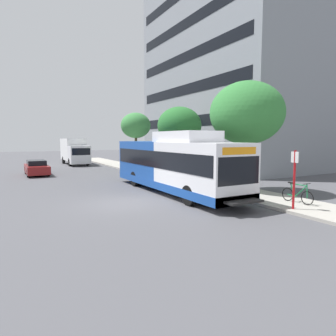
{
  "coord_description": "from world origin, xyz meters",
  "views": [
    {
      "loc": [
        -5.17,
        -13.92,
        3.25
      ],
      "look_at": [
        2.87,
        0.55,
        1.6
      ],
      "focal_mm": 31.68,
      "sensor_mm": 36.0,
      "label": 1
    }
  ],
  "objects": [
    {
      "name": "ground_plane",
      "position": [
        0.0,
        8.0,
        0.0
      ],
      "size": [
        120.0,
        120.0,
        0.0
      ],
      "primitive_type": "plane",
      "color": "#4C4C51"
    },
    {
      "name": "sidewalk_curb",
      "position": [
        7.0,
        6.0,
        0.07
      ],
      "size": [
        3.0,
        56.0,
        0.14
      ],
      "primitive_type": "cube",
      "color": "#A8A399",
      "rests_on": "ground"
    },
    {
      "name": "transit_bus",
      "position": [
        3.75,
        1.47,
        1.7
      ],
      "size": [
        2.58,
        12.25,
        3.65
      ],
      "color": "white",
      "rests_on": "ground"
    },
    {
      "name": "bus_stop_sign_pole",
      "position": [
        5.94,
        -5.35,
        1.65
      ],
      "size": [
        0.1,
        0.36,
        2.6
      ],
      "color": "red",
      "rests_on": "sidewalk_curb"
    },
    {
      "name": "bicycle_parked",
      "position": [
        7.17,
        -4.61,
        0.56
      ],
      "size": [
        0.52,
        1.76,
        1.02
      ],
      "color": "black",
      "rests_on": "sidewalk_curb"
    },
    {
      "name": "street_tree_near_stop",
      "position": [
        7.75,
        -0.45,
        4.77
      ],
      "size": [
        4.44,
        4.44,
        6.53
      ],
      "color": "#4C3823",
      "rests_on": "sidewalk_curb"
    },
    {
      "name": "street_tree_mid_block",
      "position": [
        8.17,
        8.06,
        4.35
      ],
      "size": [
        3.78,
        3.78,
        5.83
      ],
      "color": "#4C3823",
      "rests_on": "sidewalk_curb"
    },
    {
      "name": "street_tree_far_block",
      "position": [
        7.96,
        17.17,
        4.69
      ],
      "size": [
        3.34,
        3.34,
        6.0
      ],
      "color": "#4C3823",
      "rests_on": "sidewalk_curb"
    },
    {
      "name": "parked_car_far_lane",
      "position": [
        -2.65,
        14.73,
        0.66
      ],
      "size": [
        1.8,
        4.5,
        1.33
      ],
      "color": "maroon",
      "rests_on": "ground"
    },
    {
      "name": "box_truck_background",
      "position": [
        2.64,
        24.3,
        1.74
      ],
      "size": [
        2.32,
        7.01,
        3.25
      ],
      "color": "silver",
      "rests_on": "ground"
    },
    {
      "name": "apartment_tower_backdrop",
      "position": [
        18.6,
        13.16,
        15.13
      ],
      "size": [
        13.2,
        21.05,
        30.26
      ],
      "color": "gray",
      "rests_on": "ground"
    }
  ]
}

